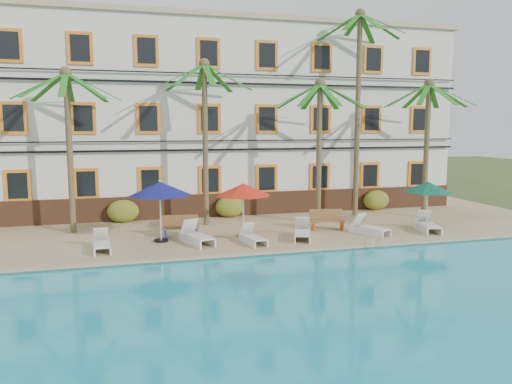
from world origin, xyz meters
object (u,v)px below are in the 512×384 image
object	(u,v)px
lounger_a	(102,244)
lounger_e	(369,228)
palm_e	(427,128)
palm_b	(205,119)
umbrella_green	(428,187)
palm_a	(68,126)
palm_d	(358,89)
lounger_c	(252,237)
pool_ladder	(375,246)
lounger_d	(302,232)
lounger_b	(196,236)
palm_c	(319,129)
umbrella_red	(243,190)
bench_left	(181,226)
umbrella_blue	(160,189)
bench_right	(327,219)
lounger_f	(427,225)

from	to	relation	value
lounger_a	lounger_e	size ratio (longest dim) A/B	0.91
palm_e	lounger_a	size ratio (longest dim) A/B	4.06
palm_e	lounger_e	world-z (taller)	palm_e
palm_b	umbrella_green	world-z (taller)	palm_b
palm_a	palm_d	bearing A→B (deg)	2.59
umbrella_green	lounger_a	size ratio (longest dim) A/B	1.29
lounger_c	pool_ladder	size ratio (longest dim) A/B	2.30
lounger_a	lounger_d	world-z (taller)	lounger_d
lounger_b	palm_c	bearing A→B (deg)	23.06
umbrella_red	lounger_a	size ratio (longest dim) A/B	1.36
lounger_d	bench_left	distance (m)	5.09
lounger_b	lounger_d	world-z (taller)	lounger_b
umbrella_blue	umbrella_red	world-z (taller)	umbrella_blue
palm_d	umbrella_red	xyz separation A→B (m)	(-6.85, -3.35, -4.53)
palm_e	palm_c	bearing A→B (deg)	179.88
palm_b	umbrella_red	distance (m)	4.30
bench_left	umbrella_red	bearing A→B (deg)	-12.30
umbrella_blue	bench_right	bearing A→B (deg)	2.62
lounger_c	bench_right	bearing A→B (deg)	22.65
lounger_a	lounger_e	bearing A→B (deg)	-0.33
lounger_b	bench_right	distance (m)	6.18
palm_e	pool_ladder	bearing A→B (deg)	-137.65
palm_a	umbrella_blue	distance (m)	5.16
palm_e	lounger_b	distance (m)	13.12
lounger_b	lounger_f	size ratio (longest dim) A/B	1.03
lounger_a	lounger_b	bearing A→B (deg)	3.29
palm_a	bench_left	xyz separation A→B (m)	(4.45, -2.17, -4.17)
lounger_f	bench_left	bearing A→B (deg)	170.92
lounger_c	lounger_d	world-z (taller)	lounger_d
umbrella_red	palm_b	bearing A→B (deg)	110.66
umbrella_green	pool_ladder	world-z (taller)	umbrella_green
umbrella_blue	bench_right	xyz separation A→B (m)	(7.40, 0.34, -1.67)
palm_d	lounger_c	size ratio (longest dim) A/B	6.09
palm_b	umbrella_green	bearing A→B (deg)	-20.24
palm_c	palm_e	xyz separation A→B (m)	(5.82, -0.01, 0.06)
palm_a	umbrella_blue	world-z (taller)	palm_a
palm_a	palm_e	world-z (taller)	palm_a
palm_b	lounger_f	world-z (taller)	palm_b
palm_d	lounger_f	world-z (taller)	palm_d
palm_b	lounger_b	distance (m)	6.01
lounger_d	lounger_e	size ratio (longest dim) A/B	1.01
palm_c	lounger_d	xyz separation A→B (m)	(-1.95, -3.05, -4.21)
palm_b	lounger_c	xyz separation A→B (m)	(1.14, -4.22, -4.72)
umbrella_green	bench_left	xyz separation A→B (m)	(-11.01, 1.17, -1.42)
umbrella_red	bench_right	world-z (taller)	umbrella_red
lounger_d	bench_right	xyz separation A→B (m)	(1.73, 1.42, 0.19)
palm_b	palm_d	size ratio (longest dim) A/B	0.74
lounger_d	lounger_e	distance (m)	3.10
umbrella_green	pool_ladder	bearing A→B (deg)	-147.94
palm_b	palm_d	distance (m)	8.11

